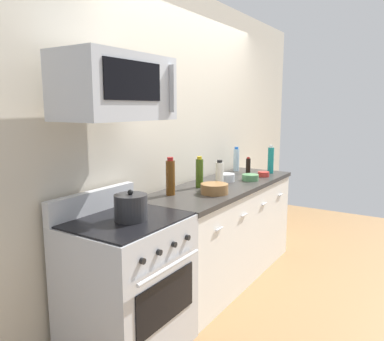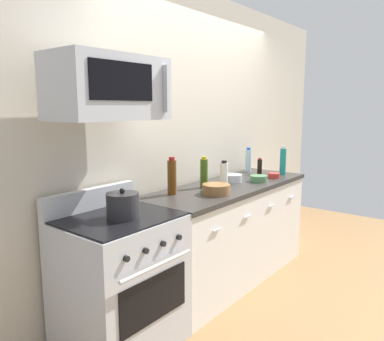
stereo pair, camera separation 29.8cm
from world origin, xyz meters
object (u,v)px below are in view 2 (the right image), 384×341
bottle_sparkling_teal (283,161)px  bottle_wine_amber (172,177)px  microwave (109,88)px  bowl_wooden_salad (216,189)px  bowl_steel_prep (233,178)px  bottle_olive_oil (204,173)px  bottle_water_clear (248,160)px  range_oven (120,281)px  stockpot (123,206)px  bottle_vinegar_white (224,175)px  bowl_green_glaze (258,178)px  bottle_soy_sauce_dark (260,166)px  bowl_red_small (274,175)px

bottle_sparkling_teal → bottle_wine_amber: (-1.42, 0.31, 0.00)m
microwave → bowl_wooden_salad: microwave is taller
bottle_sparkling_teal → bowl_steel_prep: (-0.67, 0.20, -0.11)m
bottle_olive_oil → bottle_water_clear: bottle_olive_oil is taller
bottle_wine_amber → bottle_water_clear: 1.36m
range_oven → bottle_water_clear: size_ratio=3.96×
range_oven → microwave: size_ratio=1.44×
bottle_olive_oil → stockpot: size_ratio=1.33×
range_oven → stockpot: size_ratio=5.08×
bottle_wine_amber → stockpot: bottle_wine_amber is taller
bottle_vinegar_white → microwave: bearing=174.9°
microwave → bowl_green_glaze: bearing=-6.6°
bottle_soy_sauce_dark → stockpot: 2.02m
microwave → bowl_red_small: bearing=-6.6°
bottle_vinegar_white → bowl_green_glaze: (0.47, -0.09, -0.09)m
bottle_vinegar_white → stockpot: bearing=179.7°
bottle_vinegar_white → bowl_green_glaze: bearing=-10.4°
bottle_olive_oil → bottle_vinegar_white: (0.07, -0.16, -0.01)m
bottle_sparkling_teal → bottle_vinegar_white: bottle_sparkling_teal is taller
bottle_wine_amber → bowl_red_small: size_ratio=2.68×
bottle_sparkling_teal → microwave: bearing=174.5°
bowl_wooden_salad → range_oven: bearing=172.1°
range_oven → stockpot: stockpot is taller
bottle_water_clear → bowl_wooden_salad: 1.18m
bowl_green_glaze → stockpot: 1.64m
range_oven → stockpot: bearing=-90.0°
microwave → stockpot: size_ratio=3.53×
bowl_red_small → stockpot: stockpot is taller
bottle_wine_amber → bowl_wooden_salad: size_ratio=1.35×
range_oven → bowl_wooden_salad: (0.94, -0.13, 0.50)m
bottle_water_clear → bowl_green_glaze: 0.57m
microwave → bottle_soy_sauce_dark: (2.02, 0.01, -0.75)m
bottle_sparkling_teal → bowl_red_small: bearing=-176.2°
stockpot → range_oven: bearing=90.0°
bowl_red_small → bottle_wine_amber: bearing=164.8°
bottle_soy_sauce_dark → bowl_wooden_salad: bearing=-170.4°
bowl_wooden_salad → bowl_red_small: bearing=-2.6°
bottle_olive_oil → bowl_red_small: 0.87m
microwave → bottle_sparkling_teal: size_ratio=2.43×
bottle_soy_sauce_dark → bottle_water_clear: size_ratio=0.64×
range_oven → bowl_steel_prep: (1.47, 0.04, 0.49)m
bottle_olive_oil → microwave: bearing=-176.8°
bottle_wine_amber → bottle_olive_oil: size_ratio=1.11×
bottle_soy_sauce_dark → bowl_wooden_salad: (-1.07, -0.18, -0.04)m
bowl_red_small → bottle_water_clear: bearing=67.8°
bottle_soy_sauce_dark → microwave: bearing=-179.8°
bottle_olive_oil → bottle_sparkling_teal: bearing=-14.2°
bottle_soy_sauce_dark → bottle_water_clear: bottle_water_clear is taller
bowl_steel_prep → bowl_green_glaze: bearing=-47.2°
bottle_sparkling_teal → bowl_red_small: bottle_sparkling_teal is taller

